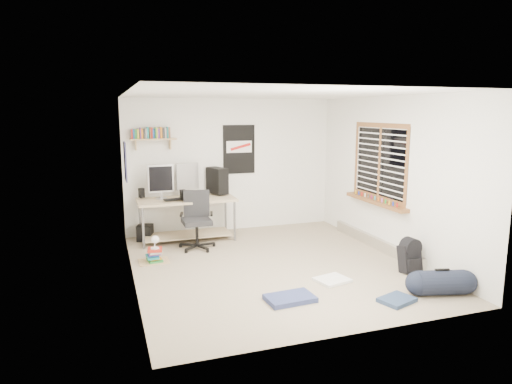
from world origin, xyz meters
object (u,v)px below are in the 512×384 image
object	(u,v)px
office_chair	(197,220)
book_stack	(154,252)
duffel_bag	(441,284)
desk	(187,220)
backpack	(410,258)

from	to	relation	value
office_chair	book_stack	distance (m)	0.96
office_chair	duffel_bag	world-z (taller)	office_chair
duffel_bag	desk	bearing A→B (deg)	140.94
office_chair	backpack	size ratio (longest dim) A/B	2.48
desk	office_chair	distance (m)	0.57
desk	duffel_bag	world-z (taller)	desk
office_chair	duffel_bag	xyz separation A→B (m)	(2.50, -2.90, -0.35)
duffel_bag	backpack	bearing A→B (deg)	94.44
office_chair	book_stack	world-z (taller)	office_chair
desk	book_stack	xyz separation A→B (m)	(-0.70, -1.02, -0.21)
desk	backpack	distance (m)	3.79
desk	book_stack	size ratio (longest dim) A/B	3.58
desk	duffel_bag	size ratio (longest dim) A/B	2.77
desk	duffel_bag	bearing A→B (deg)	-70.25
office_chair	duffel_bag	size ratio (longest dim) A/B	1.58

